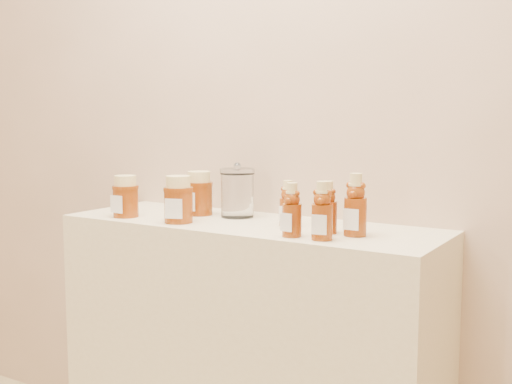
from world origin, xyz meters
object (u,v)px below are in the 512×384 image
Objects in this scene: bear_bottle_front_left at (292,206)px; honey_jar_left at (126,196)px; glass_canister at (237,191)px; bear_bottle_back_left at (288,200)px; display_table at (249,363)px.

honey_jar_left is at bearing -175.07° from bear_bottle_front_left.
bear_bottle_front_left is 0.97× the size of glass_canister.
bear_bottle_back_left is 1.14× the size of honey_jar_left.
display_table is 7.01× the size of glass_canister.
display_table is at bearing 155.69° from bear_bottle_front_left.
honey_jar_left is 0.79× the size of glass_canister.
display_table is at bearing 177.64° from bear_bottle_back_left.
display_table is 7.23× the size of bear_bottle_front_left.
bear_bottle_front_left reaches higher than bear_bottle_back_left.
bear_bottle_back_left is 0.93× the size of bear_bottle_front_left.
bear_bottle_front_left is 1.23× the size of honey_jar_left.
honey_jar_left is 0.36m from glass_canister.
honey_jar_left is at bearing -163.51° from display_table.
honey_jar_left is at bearing -173.34° from bear_bottle_back_left.
honey_jar_left is (-0.62, 0.01, -0.02)m from bear_bottle_front_left.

